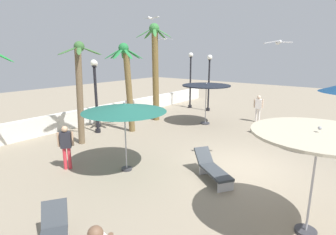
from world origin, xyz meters
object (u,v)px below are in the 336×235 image
(lamp_post_2, at_px, (96,86))
(guest_2, at_px, (258,106))
(palm_tree_1, at_px, (155,64))
(patio_umbrella_0, at_px, (318,138))
(guest_1, at_px, (66,143))
(palm_tree_2, at_px, (80,82))
(lounge_chair_0, at_px, (268,129))
(patio_umbrella_1, at_px, (124,108))
(lamp_post_1, at_px, (96,92))
(lamp_post_0, at_px, (190,76))
(lamp_post_3, at_px, (209,77))
(seagull_2, at_px, (151,18))
(palm_tree_0, at_px, (127,78))
(lounge_chair_2, at_px, (212,168))
(seagull_1, at_px, (165,39))
(seagull_0, at_px, (278,42))
(patio_umbrella_3, at_px, (206,88))

(lamp_post_2, relative_size, guest_2, 2.29)
(lamp_post_2, bearing_deg, palm_tree_1, -24.15)
(patio_umbrella_0, distance_m, guest_1, 7.90)
(palm_tree_2, xyz_separation_m, guest_1, (-2.14, -2.07, -1.90))
(lounge_chair_0, xyz_separation_m, guest_2, (2.67, 1.48, 0.61))
(patio_umbrella_1, bearing_deg, lounge_chair_0, -20.81)
(palm_tree_1, bearing_deg, lamp_post_1, 170.87)
(lamp_post_0, bearing_deg, lamp_post_3, -94.00)
(guest_2, distance_m, seagull_2, 8.17)
(lamp_post_1, bearing_deg, palm_tree_0, -49.26)
(palm_tree_1, height_order, lounge_chair_2, palm_tree_1)
(lounge_chair_2, relative_size, seagull_1, 1.63)
(lamp_post_3, height_order, seagull_0, seagull_0)
(patio_umbrella_0, xyz_separation_m, patio_umbrella_3, (7.26, 6.95, -0.14))
(palm_tree_2, bearing_deg, lounge_chair_0, -46.29)
(palm_tree_0, height_order, lamp_post_1, palm_tree_0)
(lounge_chair_2, xyz_separation_m, guest_2, (8.54, 1.55, 0.61))
(lounge_chair_0, height_order, lounge_chair_2, same)
(lounge_chair_2, distance_m, guest_1, 5.23)
(palm_tree_0, distance_m, seagull_0, 7.60)
(lounge_chair_0, bearing_deg, patio_umbrella_0, -155.54)
(lounge_chair_2, bearing_deg, lamp_post_1, 81.80)
(lamp_post_0, height_order, seagull_1, seagull_1)
(seagull_2, bearing_deg, guest_1, -169.37)
(patio_umbrella_1, relative_size, seagull_1, 2.53)
(lamp_post_0, bearing_deg, lounge_chair_2, -143.14)
(lamp_post_1, height_order, guest_1, lamp_post_1)
(patio_umbrella_3, height_order, lamp_post_1, lamp_post_1)
(lamp_post_3, distance_m, guest_2, 4.44)
(patio_umbrella_1, height_order, guest_2, patio_umbrella_1)
(palm_tree_0, distance_m, lamp_post_2, 2.21)
(patio_umbrella_1, relative_size, guest_1, 1.80)
(patio_umbrella_0, distance_m, palm_tree_1, 11.75)
(patio_umbrella_1, bearing_deg, palm_tree_1, 32.42)
(lamp_post_1, relative_size, seagull_0, 4.69)
(palm_tree_0, height_order, seagull_2, seagull_2)
(seagull_0, bearing_deg, guest_1, 127.09)
(palm_tree_0, bearing_deg, lamp_post_1, 130.74)
(lamp_post_3, bearing_deg, palm_tree_2, 174.31)
(guest_2, relative_size, seagull_0, 2.03)
(patio_umbrella_0, bearing_deg, lamp_post_0, 43.82)
(lamp_post_1, relative_size, lamp_post_3, 0.95)
(palm_tree_1, xyz_separation_m, lamp_post_1, (-4.00, 0.64, -1.32))
(patio_umbrella_0, bearing_deg, palm_tree_2, 85.70)
(patio_umbrella_1, xyz_separation_m, lounge_chair_0, (7.14, -2.71, -1.90))
(palm_tree_2, distance_m, seagull_2, 4.94)
(lamp_post_3, bearing_deg, patio_umbrella_0, -140.83)
(palm_tree_1, distance_m, seagull_1, 4.19)
(lamp_post_2, height_order, seagull_0, seagull_0)
(patio_umbrella_3, distance_m, lamp_post_2, 6.27)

